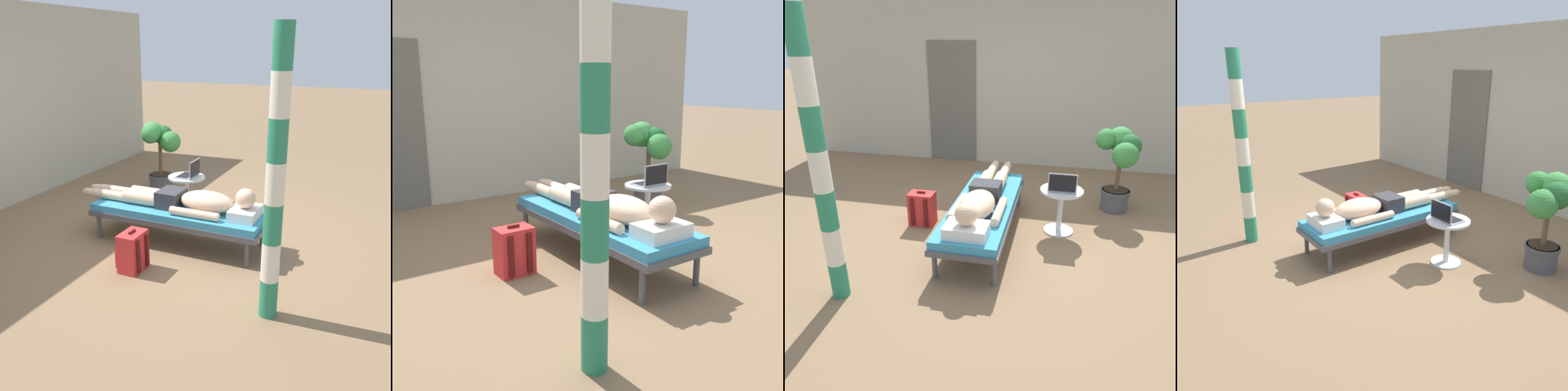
# 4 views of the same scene
# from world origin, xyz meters

# --- Properties ---
(ground_plane) EXTENTS (40.00, 40.00, 0.00)m
(ground_plane) POSITION_xyz_m (0.00, 0.00, 0.00)
(ground_plane) COLOR #846647
(house_wall_back) EXTENTS (7.60, 0.20, 2.70)m
(house_wall_back) POSITION_xyz_m (-0.12, 2.81, 1.35)
(house_wall_back) COLOR #B2AD99
(house_wall_back) RESTS_ON ground
(lounge_chair) EXTENTS (0.66, 1.99, 0.42)m
(lounge_chair) POSITION_xyz_m (-0.12, 0.03, 0.35)
(lounge_chair) COLOR #4C4C51
(lounge_chair) RESTS_ON ground
(person_reclining) EXTENTS (0.53, 2.17, 0.32)m
(person_reclining) POSITION_xyz_m (-0.12, -0.07, 0.52)
(person_reclining) COLOR white
(person_reclining) RESTS_ON lounge_chair
(side_table) EXTENTS (0.48, 0.48, 0.52)m
(side_table) POSITION_xyz_m (0.70, 0.32, 0.36)
(side_table) COLOR silver
(side_table) RESTS_ON ground
(laptop) EXTENTS (0.31, 0.24, 0.23)m
(laptop) POSITION_xyz_m (0.70, 0.27, 0.58)
(laptop) COLOR #A5A8AD
(laptop) RESTS_ON side_table
(backpack) EXTENTS (0.30, 0.26, 0.42)m
(backpack) POSITION_xyz_m (-0.91, 0.16, 0.20)
(backpack) COLOR red
(backpack) RESTS_ON ground
(potted_plant) EXTENTS (0.55, 0.59, 1.07)m
(potted_plant) POSITION_xyz_m (1.38, 1.07, 0.67)
(potted_plant) COLOR #4C4C51
(potted_plant) RESTS_ON ground
(porch_post) EXTENTS (0.15, 0.15, 2.31)m
(porch_post) POSITION_xyz_m (-1.13, -1.29, 1.15)
(porch_post) COLOR #267F59
(porch_post) RESTS_ON ground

